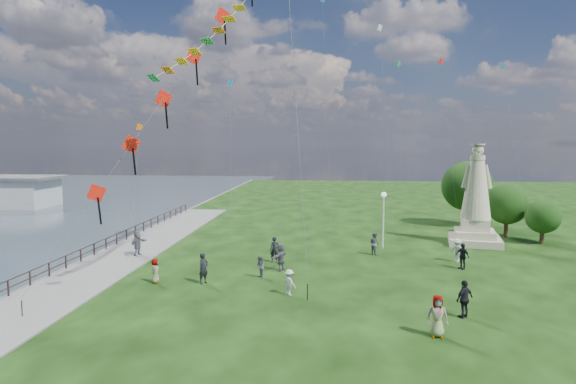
# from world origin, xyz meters

# --- Properties ---
(waterfront) EXTENTS (200.00, 200.00, 1.51)m
(waterfront) POSITION_xyz_m (-15.24, 8.99, -0.06)
(waterfront) COLOR #2F3B47
(waterfront) RESTS_ON ground
(statue) EXTENTS (5.01, 5.01, 8.62)m
(statue) POSITION_xyz_m (14.25, 19.13, 3.25)
(statue) COLOR tan
(statue) RESTS_ON ground
(lamppost) EXTENTS (0.43, 0.43, 4.68)m
(lamppost) POSITION_xyz_m (6.16, 16.76, 3.38)
(lamppost) COLOR silver
(lamppost) RESTS_ON ground
(tree_row) EXTENTS (8.08, 12.85, 6.80)m
(tree_row) POSITION_xyz_m (17.09, 26.02, 3.71)
(tree_row) COLOR #382314
(tree_row) RESTS_ON ground
(person_0) EXTENTS (0.78, 0.84, 1.92)m
(person_0) POSITION_xyz_m (-6.04, 5.57, 0.96)
(person_0) COLOR black
(person_0) RESTS_ON ground
(person_1) EXTENTS (0.69, 0.82, 1.45)m
(person_1) POSITION_xyz_m (-2.75, 7.10, 0.73)
(person_1) COLOR #595960
(person_1) RESTS_ON ground
(person_2) EXTENTS (1.06, 1.01, 1.50)m
(person_2) POSITION_xyz_m (-0.57, 3.70, 0.75)
(person_2) COLOR silver
(person_2) RESTS_ON ground
(person_3) EXTENTS (1.25, 1.13, 1.92)m
(person_3) POSITION_xyz_m (8.38, 0.89, 0.96)
(person_3) COLOR black
(person_3) RESTS_ON ground
(person_4) EXTENTS (0.96, 0.61, 1.90)m
(person_4) POSITION_xyz_m (6.50, -1.65, 0.95)
(person_4) COLOR #595960
(person_4) RESTS_ON ground
(person_5) EXTENTS (1.18, 1.91, 1.91)m
(person_5) POSITION_xyz_m (-12.91, 12.19, 0.96)
(person_5) COLOR #595960
(person_5) RESTS_ON ground
(person_6) EXTENTS (0.71, 0.49, 1.88)m
(person_6) POSITION_xyz_m (-2.25, 11.27, 0.94)
(person_6) COLOR black
(person_6) RESTS_ON ground
(person_7) EXTENTS (0.94, 1.00, 1.76)m
(person_7) POSITION_xyz_m (5.24, 14.29, 0.88)
(person_7) COLOR #595960
(person_7) RESTS_ON ground
(person_8) EXTENTS (1.22, 1.15, 1.72)m
(person_8) POSITION_xyz_m (11.03, 12.47, 0.86)
(person_8) COLOR silver
(person_8) RESTS_ON ground
(person_9) EXTENTS (1.07, 1.17, 1.81)m
(person_9) POSITION_xyz_m (10.88, 10.49, 0.90)
(person_9) COLOR black
(person_9) RESTS_ON ground
(person_10) EXTENTS (0.73, 0.87, 1.53)m
(person_10) POSITION_xyz_m (-9.08, 5.46, 0.76)
(person_10) COLOR #595960
(person_10) RESTS_ON ground
(person_11) EXTENTS (1.40, 1.91, 1.89)m
(person_11) POSITION_xyz_m (-1.58, 9.00, 0.94)
(person_11) COLOR #595960
(person_11) RESTS_ON ground
(red_kite_train) EXTENTS (10.52, 9.35, 19.43)m
(red_kite_train) POSITION_xyz_m (-7.19, 4.61, 12.05)
(red_kite_train) COLOR black
(red_kite_train) RESTS_ON ground
(small_kites) EXTENTS (31.81, 17.01, 23.05)m
(small_kites) POSITION_xyz_m (3.84, 21.16, 13.14)
(small_kites) COLOR #187093
(small_kites) RESTS_ON ground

